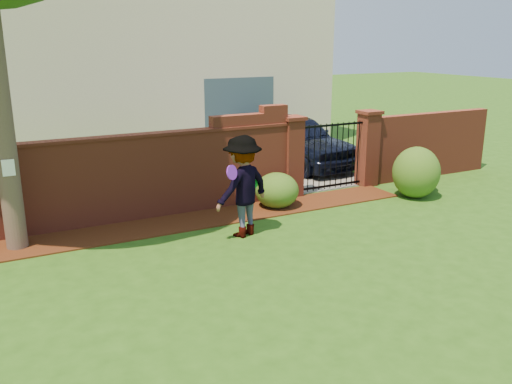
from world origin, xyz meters
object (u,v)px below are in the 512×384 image
car (300,141)px  frisbee_purple (232,172)px  man (244,187)px  frisbee_green (254,182)px

car → frisbee_purple: bearing=-140.4°
man → frisbee_purple: 0.59m
man → frisbee_purple: size_ratio=7.10×
man → frisbee_green: bearing=-176.2°
frisbee_purple → frisbee_green: frisbee_purple is taller
frisbee_purple → frisbee_green: size_ratio=1.10×
car → frisbee_green: size_ratio=18.13×
frisbee_purple → man: bearing=36.4°
car → man: (-3.96, -4.41, 0.20)m
car → man: bearing=-139.5°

